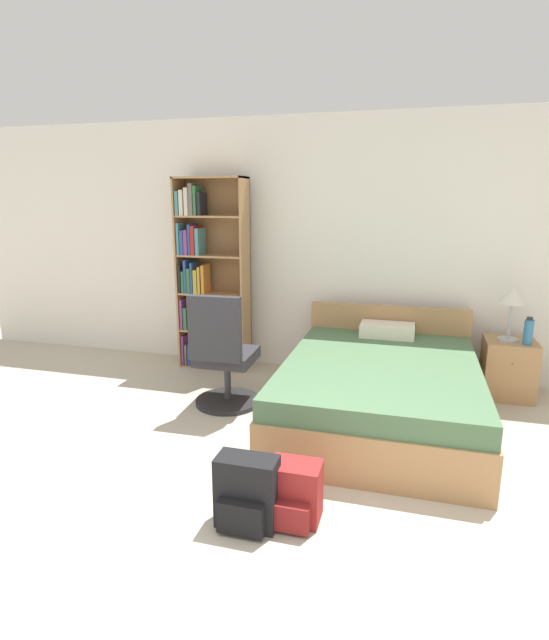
# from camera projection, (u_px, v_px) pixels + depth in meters

# --- Properties ---
(ground_plane) EXTENTS (14.00, 14.00, 0.00)m
(ground_plane) POSITION_uv_depth(u_px,v_px,m) (255.00, 589.00, 2.35)
(ground_plane) COLOR #BCB29E
(wall_back) EXTENTS (9.00, 0.06, 2.60)m
(wall_back) POSITION_uv_depth(u_px,v_px,m) (351.00, 248.00, 5.06)
(wall_back) COLOR white
(wall_back) RESTS_ON ground_plane
(bookshelf) EXTENTS (0.74, 0.29, 2.00)m
(bookshelf) POSITION_uv_depth(u_px,v_px,m) (205.00, 273.00, 5.26)
(bookshelf) COLOR #AD7F51
(bookshelf) RESTS_ON ground_plane
(bed) EXTENTS (1.53, 2.08, 0.77)m
(bed) POSITION_uv_depth(u_px,v_px,m) (380.00, 389.00, 4.10)
(bed) COLOR #AD7F51
(bed) RESTS_ON ground_plane
(office_chair) EXTENTS (0.58, 0.62, 1.03)m
(office_chair) POSITION_uv_depth(u_px,v_px,m) (223.00, 359.00, 4.29)
(office_chair) COLOR #232326
(office_chair) RESTS_ON ground_plane
(nightstand) EXTENTS (0.44, 0.45, 0.54)m
(nightstand) POSITION_uv_depth(u_px,v_px,m) (508.00, 368.00, 4.59)
(nightstand) COLOR #AD7F51
(nightstand) RESTS_ON ground_plane
(table_lamp) EXTENTS (0.23, 0.23, 0.50)m
(table_lamp) POSITION_uv_depth(u_px,v_px,m) (512.00, 298.00, 4.44)
(table_lamp) COLOR #B2B2B7
(table_lamp) RESTS_ON nightstand
(water_bottle) EXTENTS (0.08, 0.08, 0.25)m
(water_bottle) POSITION_uv_depth(u_px,v_px,m) (528.00, 332.00, 4.37)
(water_bottle) COLOR teal
(water_bottle) RESTS_ON nightstand
(backpack_red) EXTENTS (0.29, 0.28, 0.34)m
(backpack_red) POSITION_uv_depth(u_px,v_px,m) (295.00, 494.00, 2.82)
(backpack_red) COLOR maroon
(backpack_red) RESTS_ON ground_plane
(backpack_black) EXTENTS (0.34, 0.24, 0.41)m
(backpack_black) POSITION_uv_depth(u_px,v_px,m) (246.00, 494.00, 2.77)
(backpack_black) COLOR black
(backpack_black) RESTS_ON ground_plane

